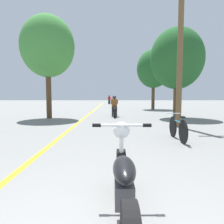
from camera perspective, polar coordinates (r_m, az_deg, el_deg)
The scene contains 10 objects.
lane_stripe_center at distance 14.23m, azimuth -7.12°, elevation -0.97°, with size 0.14×48.00×0.01m, color yellow.
utility_pole at distance 9.48m, azimuth 18.78°, elevation 15.55°, with size 1.10×0.24×6.27m.
roadside_tree_right_near at distance 13.34m, azimuth 17.98°, elevation 14.29°, with size 3.28×2.95×5.58m.
roadside_tree_right_far at distance 21.08m, azimuth 11.70°, elevation 11.96°, with size 3.37×3.03×6.06m.
roadside_tree_left at distance 13.28m, azimuth -18.02°, elevation 17.33°, with size 3.24×2.92×6.25m.
motorcycle_foreground at distance 2.32m, azimuth 3.30°, elevation -19.62°, with size 0.77×2.06×1.04m.
motorcycle_rider_lead at distance 13.31m, azimuth 0.61°, elevation 0.98°, with size 0.50×2.18×1.42m.
motorcycle_rider_mid at distance 22.86m, azimuth 0.28°, elevation 2.42°, with size 0.50×1.97×1.30m.
motorcycle_rider_far at distance 33.47m, azimuth -0.88°, elevation 3.22°, with size 0.50×2.19×1.45m.
bicycle_parked at distance 6.60m, azimuth 18.17°, elevation -4.43°, with size 0.44×1.68×0.82m.
Camera 1 is at (0.04, -1.13, 1.40)m, focal length 32.00 mm.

